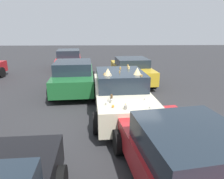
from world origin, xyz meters
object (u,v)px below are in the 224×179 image
at_px(art_car_decorated, 120,93).
at_px(parked_sedan_near_right, 74,76).
at_px(parked_sedan_behind_right, 131,70).
at_px(parked_sedan_row_back_center, 69,59).
at_px(parked_sedan_far_left, 182,155).

distance_m(art_car_decorated, parked_sedan_near_right, 3.42).
bearing_deg(parked_sedan_near_right, parked_sedan_behind_right, -67.02).
xyz_separation_m(parked_sedan_row_back_center, parked_sedan_near_right, (-5.94, -1.27, 0.05)).
bearing_deg(art_car_decorated, parked_sedan_row_back_center, -163.10).
bearing_deg(parked_sedan_row_back_center, parked_sedan_far_left, 10.96).
bearing_deg(art_car_decorated, parked_sedan_behind_right, 163.79).
bearing_deg(parked_sedan_behind_right, parked_sedan_far_left, 174.26).
bearing_deg(parked_sedan_far_left, parked_sedan_row_back_center, 9.81).
bearing_deg(parked_sedan_row_back_center, art_car_decorated, 12.99).
relative_size(parked_sedan_row_back_center, parked_sedan_behind_right, 0.98).
relative_size(art_car_decorated, parked_sedan_far_left, 1.14).
height_order(art_car_decorated, parked_sedan_near_right, art_car_decorated).
distance_m(parked_sedan_row_back_center, parked_sedan_behind_right, 6.09).
height_order(parked_sedan_near_right, parked_sedan_far_left, parked_sedan_near_right).
height_order(parked_sedan_behind_right, parked_sedan_far_left, parked_sedan_behind_right).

